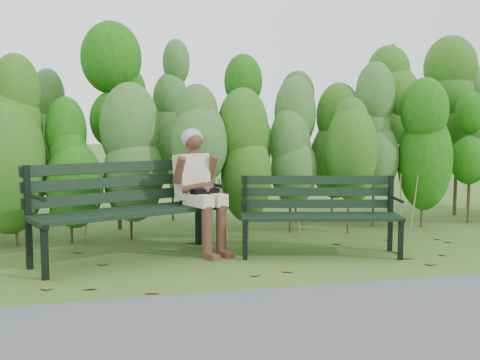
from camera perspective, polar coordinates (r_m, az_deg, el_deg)
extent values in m
plane|color=#355D1B|center=(5.37, 0.90, -8.33)|extent=(80.00, 80.00, 0.00)
cube|color=#474749|center=(3.39, 10.83, -16.67)|extent=(60.00, 2.50, 0.01)
cylinder|color=#47381E|center=(6.46, -20.95, -2.75)|extent=(0.03, 0.03, 0.80)
ellipsoid|color=#30630E|center=(6.40, -21.14, 2.93)|extent=(0.64, 0.64, 1.44)
cylinder|color=#47381E|center=(6.41, -15.51, -2.65)|extent=(0.03, 0.03, 0.80)
ellipsoid|color=#30630E|center=(6.36, -15.65, 3.07)|extent=(0.64, 0.64, 1.44)
cylinder|color=#47381E|center=(6.42, -10.04, -2.53)|extent=(0.03, 0.03, 0.80)
ellipsoid|color=#30630E|center=(6.37, -10.13, 3.19)|extent=(0.64, 0.64, 1.44)
cylinder|color=#47381E|center=(6.49, -4.64, -2.38)|extent=(0.03, 0.03, 0.80)
ellipsoid|color=#30630E|center=(6.43, -4.68, 3.28)|extent=(0.64, 0.64, 1.44)
cylinder|color=#47381E|center=(6.61, 0.61, -2.22)|extent=(0.03, 0.03, 0.80)
ellipsoid|color=#30630E|center=(6.56, 0.61, 3.33)|extent=(0.64, 0.64, 1.44)
cylinder|color=#47381E|center=(6.79, 5.62, -2.05)|extent=(0.03, 0.03, 0.80)
ellipsoid|color=#30630E|center=(6.74, 5.66, 3.36)|extent=(0.64, 0.64, 1.44)
cylinder|color=#47381E|center=(7.02, 10.33, -1.87)|extent=(0.03, 0.03, 0.80)
ellipsoid|color=#30630E|center=(6.97, 10.42, 3.36)|extent=(0.64, 0.64, 1.44)
cylinder|color=#47381E|center=(7.29, 14.73, -1.69)|extent=(0.03, 0.03, 0.80)
ellipsoid|color=#30630E|center=(7.24, 14.85, 3.34)|extent=(0.64, 0.64, 1.44)
cylinder|color=#47381E|center=(7.60, 18.79, -1.52)|extent=(0.03, 0.03, 0.80)
ellipsoid|color=#30630E|center=(7.55, 18.93, 3.31)|extent=(0.64, 0.64, 1.44)
cylinder|color=#47381E|center=(7.94, 22.51, -1.36)|extent=(0.03, 0.03, 0.80)
ellipsoid|color=#30630E|center=(7.90, 22.68, 3.26)|extent=(0.64, 0.64, 1.44)
cylinder|color=#47381E|center=(7.41, -18.34, -0.51)|extent=(0.04, 0.04, 1.10)
ellipsoid|color=#12580C|center=(7.37, -18.54, 6.31)|extent=(0.70, 0.70, 1.98)
cylinder|color=#47381E|center=(7.39, -12.39, -0.38)|extent=(0.04, 0.04, 1.10)
ellipsoid|color=#12580C|center=(7.35, -12.53, 6.46)|extent=(0.70, 0.70, 1.98)
cylinder|color=#47381E|center=(7.44, -6.47, -0.24)|extent=(0.04, 0.04, 1.10)
ellipsoid|color=#12580C|center=(7.41, -6.54, 6.54)|extent=(0.70, 0.70, 1.98)
cylinder|color=#47381E|center=(7.58, -0.71, -0.11)|extent=(0.04, 0.04, 1.10)
ellipsoid|color=#12580C|center=(7.55, -0.71, 6.56)|extent=(0.70, 0.70, 1.98)
cylinder|color=#47381E|center=(7.79, 4.81, 0.02)|extent=(0.04, 0.04, 1.10)
ellipsoid|color=#12580C|center=(7.76, 4.86, 6.50)|extent=(0.70, 0.70, 1.98)
cylinder|color=#47381E|center=(8.07, 9.98, 0.14)|extent=(0.04, 0.04, 1.10)
ellipsoid|color=#12580C|center=(8.04, 10.08, 6.40)|extent=(0.70, 0.70, 1.98)
cylinder|color=#47381E|center=(8.40, 14.78, 0.25)|extent=(0.04, 0.04, 1.10)
ellipsoid|color=#12580C|center=(8.38, 14.92, 6.26)|extent=(0.70, 0.70, 1.98)
cylinder|color=#47381E|center=(8.80, 19.17, 0.35)|extent=(0.04, 0.04, 1.10)
ellipsoid|color=#12580C|center=(8.77, 19.35, 6.09)|extent=(0.70, 0.70, 1.98)
cylinder|color=#47381E|center=(9.24, 23.17, 0.44)|extent=(0.04, 0.04, 1.10)
cube|color=brown|center=(4.79, -10.00, -10.09)|extent=(0.11, 0.11, 0.01)
cube|color=brown|center=(5.54, 8.77, -7.93)|extent=(0.10, 0.11, 0.01)
cube|color=brown|center=(6.60, 9.33, -5.80)|extent=(0.09, 0.07, 0.01)
cube|color=brown|center=(5.59, 6.75, -7.79)|extent=(0.10, 0.11, 0.01)
cube|color=brown|center=(5.17, 6.59, -8.88)|extent=(0.10, 0.11, 0.01)
cube|color=brown|center=(5.05, -6.60, -9.22)|extent=(0.08, 0.10, 0.01)
cube|color=brown|center=(4.32, -12.56, -11.86)|extent=(0.08, 0.10, 0.01)
cube|color=brown|center=(6.61, 8.56, -5.76)|extent=(0.11, 0.11, 0.01)
cube|color=brown|center=(6.26, 3.51, -6.35)|extent=(0.10, 0.11, 0.01)
cube|color=brown|center=(6.10, -17.12, -6.88)|extent=(0.09, 0.10, 0.01)
cube|color=brown|center=(5.59, 15.76, -7.96)|extent=(0.11, 0.11, 0.01)
cube|color=brown|center=(6.08, 19.76, -7.01)|extent=(0.11, 0.11, 0.01)
cube|color=brown|center=(5.08, -8.78, -9.18)|extent=(0.11, 0.11, 0.01)
cube|color=brown|center=(4.94, -21.97, -9.92)|extent=(0.09, 0.07, 0.01)
cube|color=brown|center=(6.07, -9.01, -6.77)|extent=(0.10, 0.11, 0.01)
cube|color=brown|center=(6.59, 7.75, -5.79)|extent=(0.11, 0.11, 0.01)
cube|color=brown|center=(5.83, 16.63, -7.44)|extent=(0.07, 0.09, 0.01)
cube|color=brown|center=(5.65, -13.67, -7.76)|extent=(0.11, 0.11, 0.01)
cube|color=brown|center=(6.14, -12.43, -6.70)|extent=(0.09, 0.11, 0.01)
cube|color=brown|center=(4.41, -4.30, -11.36)|extent=(0.11, 0.10, 0.01)
cube|color=black|center=(5.29, -10.01, -3.45)|extent=(1.78, 0.83, 0.04)
cube|color=black|center=(5.40, -10.63, -3.27)|extent=(1.78, 0.83, 0.04)
cube|color=black|center=(5.52, -11.22, -3.10)|extent=(1.78, 0.83, 0.04)
cube|color=black|center=(5.63, -11.78, -2.94)|extent=(1.78, 0.83, 0.04)
cube|color=black|center=(5.71, -12.21, -1.68)|extent=(1.76, 0.78, 0.11)
cube|color=black|center=(5.71, -12.30, -0.21)|extent=(1.76, 0.78, 0.11)
cube|color=black|center=(5.71, -12.40, 1.26)|extent=(1.76, 0.78, 0.11)
cube|color=black|center=(4.99, -19.23, -6.93)|extent=(0.07, 0.07, 0.47)
cube|color=black|center=(5.37, -20.73, -3.57)|extent=(0.07, 0.07, 0.94)
cube|color=black|center=(5.15, -19.99, -4.16)|extent=(0.25, 0.50, 0.04)
cylinder|color=black|center=(5.07, -19.91, -1.69)|extent=(0.18, 0.38, 0.04)
cube|color=black|center=(5.76, -1.87, -5.01)|extent=(0.07, 0.07, 0.47)
cube|color=black|center=(6.10, -4.27, -2.22)|extent=(0.07, 0.07, 0.94)
cube|color=black|center=(5.90, -3.03, -2.67)|extent=(0.25, 0.50, 0.04)
cylinder|color=black|center=(5.83, -2.75, -0.49)|extent=(0.18, 0.38, 0.04)
cube|color=black|center=(5.46, 8.44, -3.98)|extent=(1.55, 0.46, 0.03)
cube|color=black|center=(5.56, 8.27, -3.80)|extent=(1.55, 0.46, 0.03)
cube|color=black|center=(5.67, 8.11, -3.62)|extent=(1.55, 0.46, 0.03)
cube|color=black|center=(5.77, 7.95, -3.45)|extent=(1.55, 0.46, 0.03)
cube|color=black|center=(5.84, 7.85, -2.40)|extent=(1.54, 0.41, 0.09)
cube|color=black|center=(5.84, 7.84, -1.20)|extent=(1.54, 0.41, 0.09)
cube|color=black|center=(5.84, 7.84, 0.00)|extent=(1.54, 0.41, 0.09)
cube|color=black|center=(5.42, 0.53, -6.09)|extent=(0.05, 0.05, 0.39)
cube|color=black|center=(5.75, 0.48, -3.44)|extent=(0.05, 0.05, 0.78)
cube|color=black|center=(5.56, 0.51, -3.93)|extent=(0.14, 0.43, 0.03)
cylinder|color=black|center=(5.48, 0.52, -2.03)|extent=(0.11, 0.32, 0.03)
cube|color=black|center=(5.64, 16.01, -5.84)|extent=(0.05, 0.05, 0.39)
cube|color=black|center=(5.96, 15.05, -3.31)|extent=(0.05, 0.05, 0.78)
cube|color=black|center=(5.78, 15.57, -3.77)|extent=(0.14, 0.43, 0.03)
cylinder|color=black|center=(5.71, 15.74, -1.94)|extent=(0.11, 0.32, 0.03)
cube|color=beige|center=(5.58, -4.26, -2.06)|extent=(0.27, 0.41, 0.12)
cube|color=beige|center=(5.67, -2.83, -1.93)|extent=(0.27, 0.41, 0.12)
cylinder|color=#512D21|center=(5.49, -3.36, -5.33)|extent=(0.13, 0.13, 0.51)
cylinder|color=#512D21|center=(5.58, -1.92, -5.15)|extent=(0.13, 0.13, 0.51)
cube|color=#512D21|center=(5.48, -2.92, -7.77)|extent=(0.15, 0.20, 0.06)
cube|color=#512D21|center=(5.57, -1.47, -7.55)|extent=(0.15, 0.20, 0.06)
cube|color=beige|center=(5.81, -4.90, 0.35)|extent=(0.40, 0.34, 0.48)
cylinder|color=#512D21|center=(5.78, -4.82, 2.82)|extent=(0.08, 0.08, 0.09)
sphere|color=#512D21|center=(5.77, -4.78, 4.02)|extent=(0.20, 0.20, 0.20)
ellipsoid|color=gray|center=(5.78, -4.90, 4.25)|extent=(0.22, 0.21, 0.20)
cylinder|color=#512D21|center=(5.64, -6.20, 1.00)|extent=(0.15, 0.21, 0.29)
cylinder|color=#512D21|center=(5.85, -2.89, 1.17)|extent=(0.15, 0.21, 0.29)
cylinder|color=#512D21|center=(5.60, -4.69, -0.78)|extent=(0.26, 0.19, 0.12)
cylinder|color=#512D21|center=(5.71, -3.02, -0.66)|extent=(0.14, 0.26, 0.12)
sphere|color=#512D21|center=(5.61, -3.54, -0.96)|extent=(0.10, 0.10, 0.10)
cube|color=black|center=(5.62, -3.59, -1.61)|extent=(0.30, 0.21, 0.15)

